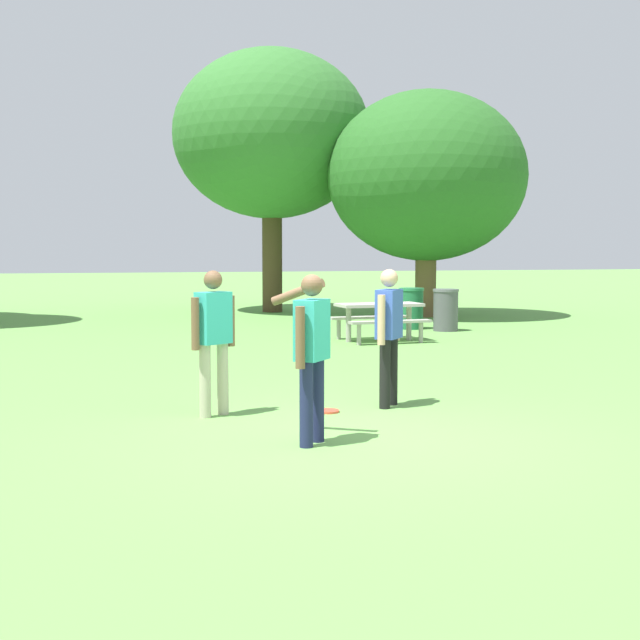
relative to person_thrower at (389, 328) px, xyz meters
The scene contains 10 objects.
ground_plane 2.04m from the person_thrower, 120.50° to the right, with size 120.00×120.00×0.00m, color #609947.
person_thrower is the anchor object (origin of this frame).
person_catcher 2.18m from the person_thrower, 128.89° to the right, with size 0.51×0.84×1.64m.
person_bystander 2.09m from the person_thrower, behind, with size 0.52×0.39×1.64m.
frisbee 1.23m from the person_thrower, 168.97° to the right, with size 0.28×0.28×0.03m, color #E04733.
picnic_table_near 7.32m from the person_thrower, 72.70° to the left, with size 1.80×1.55×0.77m.
trash_can_beside_table 10.06m from the person_thrower, 68.17° to the left, with size 0.59×0.59×0.96m.
trash_can_further_along 9.68m from the person_thrower, 63.46° to the left, with size 0.59×0.59×0.96m.
tree_far_right 16.14m from the person_thrower, 83.96° to the left, with size 5.77×5.77×7.66m.
tree_slender_mid 14.05m from the person_thrower, 66.96° to the left, with size 5.43×5.43×6.15m.
Camera 1 is at (-2.38, -8.10, 1.89)m, focal length 48.46 mm.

